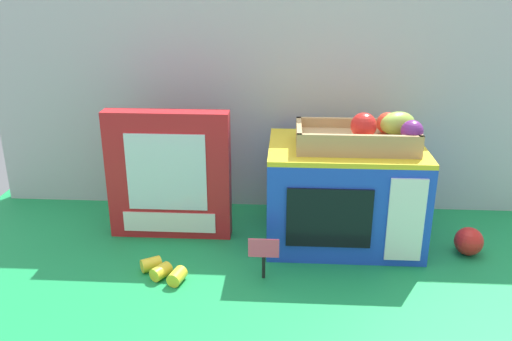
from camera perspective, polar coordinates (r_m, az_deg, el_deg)
ground_plane at (r=1.43m, az=1.41°, el=-7.14°), size 1.70×1.70×0.00m
display_back_panel at (r=1.53m, az=1.83°, el=7.18°), size 1.61×0.03×0.62m
toy_microwave at (r=1.39m, az=9.29°, el=-2.39°), size 0.38×0.28×0.26m
food_groups_crate at (r=1.33m, az=11.66°, el=3.71°), size 0.30×0.16×0.09m
cookie_set_box at (r=1.40m, az=-9.23°, el=-0.52°), size 0.32×0.05×0.34m
price_sign at (r=1.22m, az=0.81°, el=-8.67°), size 0.07×0.01×0.10m
loose_toy_banana at (r=1.27m, az=-9.85°, el=-10.43°), size 0.12×0.10×0.03m
loose_toy_apple at (r=1.44m, az=21.64°, el=-6.99°), size 0.07×0.07×0.07m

